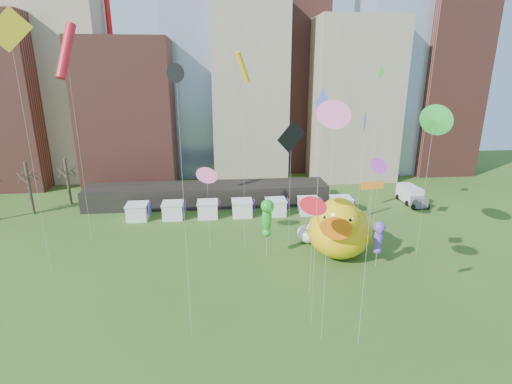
{
  "coord_description": "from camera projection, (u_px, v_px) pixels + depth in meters",
  "views": [
    {
      "loc": [
        -2.4,
        -17.27,
        20.03
      ],
      "look_at": [
        0.27,
        8.77,
        12.0
      ],
      "focal_mm": 27.0,
      "sensor_mm": 36.0,
      "label": 1
    }
  ],
  "objects": [
    {
      "name": "skyline",
      "position": [
        239.0,
        67.0,
        74.54
      ],
      "size": [
        101.0,
        23.0,
        68.0
      ],
      "color": "brown",
      "rests_on": "ground"
    },
    {
      "name": "pavilion",
      "position": [
        208.0,
        194.0,
        61.61
      ],
      "size": [
        38.0,
        6.0,
        3.2
      ],
      "primitive_type": "cube",
      "color": "black",
      "rests_on": "ground"
    },
    {
      "name": "vendor_tents",
      "position": [
        242.0,
        209.0,
        56.54
      ],
      "size": [
        33.24,
        2.8,
        2.4
      ],
      "color": "white",
      "rests_on": "ground"
    },
    {
      "name": "bare_trees",
      "position": [
        30.0,
        187.0,
        56.97
      ],
      "size": [
        8.44,
        6.44,
        8.5
      ],
      "color": "#382B21",
      "rests_on": "ground"
    },
    {
      "name": "big_duck",
      "position": [
        339.0,
        228.0,
        43.16
      ],
      "size": [
        9.98,
        10.95,
        7.63
      ],
      "rotation": [
        0.0,
        0.0,
        -0.4
      ],
      "color": "yellow",
      "rests_on": "ground"
    },
    {
      "name": "small_duck",
      "position": [
        308.0,
        233.0,
        47.46
      ],
      "size": [
        2.91,
        3.7,
        2.75
      ],
      "rotation": [
        0.0,
        0.0,
        0.11
      ],
      "color": "white",
      "rests_on": "ground"
    },
    {
      "name": "seahorse_green",
      "position": [
        267.0,
        215.0,
        42.49
      ],
      "size": [
        1.78,
        2.06,
        6.94
      ],
      "rotation": [
        0.0,
        0.0,
        0.23
      ],
      "color": "silver",
      "rests_on": "ground"
    },
    {
      "name": "seahorse_purple",
      "position": [
        379.0,
        235.0,
        40.79
      ],
      "size": [
        1.62,
        1.82,
        5.24
      ],
      "rotation": [
        0.0,
        0.0,
        -0.38
      ],
      "color": "silver",
      "rests_on": "ground"
    },
    {
      "name": "box_truck",
      "position": [
        411.0,
        195.0,
        62.02
      ],
      "size": [
        2.72,
        6.37,
        2.68
      ],
      "rotation": [
        0.0,
        0.0,
        0.02
      ],
      "color": "silver",
      "rests_on": "ground"
    },
    {
      "name": "kite_0",
      "position": [
        66.0,
        51.0,
        42.06
      ],
      "size": [
        2.39,
        3.73,
        25.54
      ],
      "color": "silver",
      "rests_on": "ground"
    },
    {
      "name": "kite_1",
      "position": [
        334.0,
        115.0,
        25.26
      ],
      "size": [
        1.3,
        1.68,
        18.46
      ],
      "color": "silver",
      "rests_on": "ground"
    },
    {
      "name": "kite_2",
      "position": [
        291.0,
        138.0,
        43.23
      ],
      "size": [
        3.45,
        1.38,
        15.16
      ],
      "color": "silver",
      "rests_on": "ground"
    },
    {
      "name": "kite_3",
      "position": [
        380.0,
        82.0,
        46.26
      ],
      "size": [
        0.08,
        1.7,
        21.12
      ],
      "color": "silver",
      "rests_on": "ground"
    },
    {
      "name": "kite_4",
      "position": [
        243.0,
        68.0,
        39.48
      ],
      "size": [
        1.81,
        1.53,
        22.27
      ],
      "color": "silver",
      "rests_on": "ground"
    },
    {
      "name": "kite_5",
      "position": [
        321.0,
        112.0,
        27.38
      ],
      "size": [
        0.42,
        1.99,
        19.12
      ],
      "color": "silver",
      "rests_on": "ground"
    },
    {
      "name": "kite_6",
      "position": [
        372.0,
        188.0,
        26.13
      ],
      "size": [
        1.7,
        0.57,
        13.08
      ],
      "color": "silver",
      "rests_on": "ground"
    },
    {
      "name": "kite_7",
      "position": [
        379.0,
        166.0,
        48.9
      ],
      "size": [
        0.94,
        2.0,
        9.9
      ],
      "color": "silver",
      "rests_on": "ground"
    },
    {
      "name": "kite_8",
      "position": [
        313.0,
        206.0,
        34.23
      ],
      "size": [
        1.54,
        1.22,
        9.71
      ],
      "color": "silver",
      "rests_on": "ground"
    },
    {
      "name": "kite_9",
      "position": [
        207.0,
        175.0,
        43.76
      ],
      "size": [
        1.75,
        1.15,
        9.98
      ],
      "color": "silver",
      "rests_on": "ground"
    },
    {
      "name": "kite_10",
      "position": [
        176.0,
        77.0,
        24.94
      ],
      "size": [
        0.96,
        1.01,
        20.72
      ],
      "color": "silver",
      "rests_on": "ground"
    },
    {
      "name": "kite_11",
      "position": [
        434.0,
        120.0,
        39.25
      ],
      "size": [
        1.1,
        3.1,
        17.12
      ],
      "color": "silver",
      "rests_on": "ground"
    },
    {
      "name": "kite_12",
      "position": [
        10.0,
        34.0,
        33.45
      ],
      "size": [
        3.61,
        1.29,
        25.65
      ],
      "color": "silver",
      "rests_on": "ground"
    },
    {
      "name": "kite_13",
      "position": [
        365.0,
        124.0,
        42.02
      ],
      "size": [
        0.67,
        2.37,
        16.4
      ],
      "color": "silver",
      "rests_on": "ground"
    }
  ]
}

